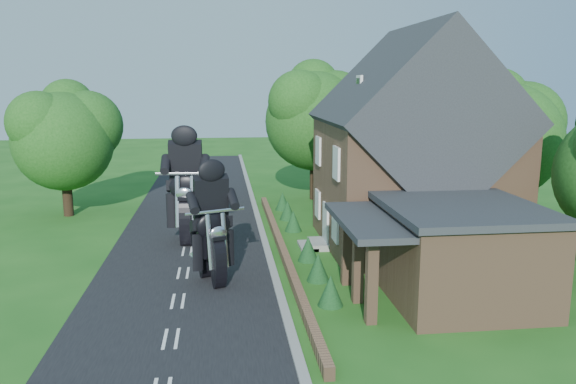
{
  "coord_description": "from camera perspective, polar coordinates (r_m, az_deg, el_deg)",
  "views": [
    {
      "loc": [
        1.62,
        -19.1,
        7.64
      ],
      "look_at": [
        4.59,
        5.41,
        2.8
      ],
      "focal_mm": 35.0,
      "sensor_mm": 36.0,
      "label": 1
    }
  ],
  "objects": [
    {
      "name": "tree_behind_left",
      "position": [
        36.86,
        3.35,
        8.11
      ],
      "size": [
        6.94,
        6.4,
        9.16
      ],
      "color": "black",
      "rests_on": "ground"
    },
    {
      "name": "shrub_c",
      "position": [
        24.45,
        2.06,
        -5.78
      ],
      "size": [
        0.9,
        0.9,
        1.1
      ],
      "primitive_type": "cone",
      "color": "#123918",
      "rests_on": "ground"
    },
    {
      "name": "shrub_f",
      "position": [
        34.05,
        -0.55,
        -0.92
      ],
      "size": [
        0.9,
        0.9,
        1.1
      ],
      "primitive_type": "cone",
      "color": "#123918",
      "rests_on": "ground"
    },
    {
      "name": "house",
      "position": [
        26.83,
        12.49,
        3.77
      ],
      "size": [
        9.54,
        8.64,
        10.24
      ],
      "color": "#855F44",
      "rests_on": "ground"
    },
    {
      "name": "shrub_e",
      "position": [
        31.63,
        -0.05,
        -1.86
      ],
      "size": [
        0.9,
        0.9,
        1.1
      ],
      "primitive_type": "cone",
      "color": "#123918",
      "rests_on": "ground"
    },
    {
      "name": "kerb",
      "position": [
        20.65,
        -0.8,
        -10.44
      ],
      "size": [
        0.3,
        80.0,
        0.12
      ],
      "primitive_type": "cube",
      "color": "gray",
      "rests_on": "ground"
    },
    {
      "name": "tree_house_right",
      "position": [
        31.63,
        21.61,
        5.87
      ],
      "size": [
        6.51,
        6.0,
        8.4
      ],
      "color": "black",
      "rests_on": "ground"
    },
    {
      "name": "motorcycle_follow",
      "position": [
        27.67,
        -10.13,
        -3.29
      ],
      "size": [
        0.6,
        1.85,
        1.7
      ],
      "primitive_type": null,
      "rotation": [
        0.0,
        0.0,
        3.06
      ],
      "color": "black",
      "rests_on": "ground"
    },
    {
      "name": "shrub_b",
      "position": [
        22.1,
        3.07,
        -7.64
      ],
      "size": [
        0.9,
        0.9,
        1.1
      ],
      "primitive_type": "cone",
      "color": "#123918",
      "rests_on": "ground"
    },
    {
      "name": "shrub_a",
      "position": [
        19.79,
        4.34,
        -9.94
      ],
      "size": [
        0.9,
        0.9,
        1.1
      ],
      "primitive_type": "cone",
      "color": "#123918",
      "rests_on": "ground"
    },
    {
      "name": "garden_wall",
      "position": [
        25.37,
        -0.54,
        -5.96
      ],
      "size": [
        0.3,
        22.0,
        0.4
      ],
      "primitive_type": "cube",
      "color": "#855F44",
      "rests_on": "ground"
    },
    {
      "name": "annex",
      "position": [
        20.92,
        16.72,
        -5.7
      ],
      "size": [
        7.05,
        5.94,
        3.44
      ],
      "color": "#855F44",
      "rests_on": "ground"
    },
    {
      "name": "road",
      "position": [
        20.63,
        -11.11,
        -10.83
      ],
      "size": [
        7.0,
        80.0,
        0.02
      ],
      "primitive_type": "cube",
      "color": "black",
      "rests_on": "ground"
    },
    {
      "name": "motorcycle_lead",
      "position": [
        21.95,
        -7.66,
        -7.37
      ],
      "size": [
        0.92,
        1.6,
        1.45
      ],
      "primitive_type": null,
      "rotation": [
        0.0,
        0.0,
        3.5
      ],
      "color": "black",
      "rests_on": "ground"
    },
    {
      "name": "tree_behind_house",
      "position": [
        37.44,
        12.85,
        8.66
      ],
      "size": [
        7.81,
        7.2,
        10.08
      ],
      "color": "black",
      "rests_on": "ground"
    },
    {
      "name": "tree_far_road",
      "position": [
        34.39,
        -21.26,
        5.67
      ],
      "size": [
        6.08,
        5.6,
        7.84
      ],
      "color": "black",
      "rests_on": "ground"
    },
    {
      "name": "ground",
      "position": [
        20.64,
        -11.11,
        -10.86
      ],
      "size": [
        120.0,
        120.0,
        0.0
      ],
      "primitive_type": "plane",
      "color": "#1E5417",
      "rests_on": "ground"
    },
    {
      "name": "shrub_d",
      "position": [
        29.22,
        0.53,
        -2.95
      ],
      "size": [
        0.9,
        0.9,
        1.1
      ],
      "primitive_type": "cone",
      "color": "#123918",
      "rests_on": "ground"
    }
  ]
}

